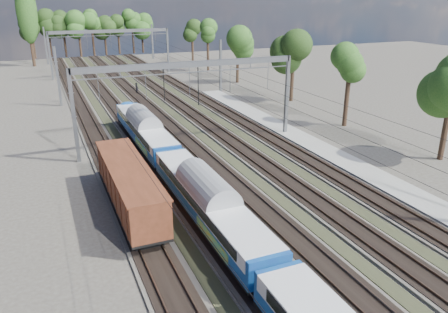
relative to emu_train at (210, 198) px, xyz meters
name	(u,v)px	position (x,y,z in m)	size (l,w,h in m)	color
track_bed	(155,113)	(4.50, 32.00, -2.17)	(21.00, 130.00, 0.34)	#47423A
platform	(342,160)	(16.50, 7.00, -2.12)	(3.00, 70.00, 0.30)	gray
catenary	(142,59)	(4.83, 39.69, 4.13)	(25.65, 130.00, 9.00)	slate
tree_belt	(123,27)	(10.67, 84.32, 5.93)	(39.47, 101.82, 11.83)	black
poplar	(27,12)	(-10.00, 85.00, 9.62)	(4.40, 4.40, 19.04)	black
emu_train	(210,198)	(0.00, 0.00, 0.00)	(2.63, 55.81, 3.85)	black
freight_boxcar	(129,185)	(-4.50, 4.64, -0.15)	(2.78, 13.44, 3.46)	black
worker	(137,88)	(5.06, 45.95, -1.35)	(0.67, 0.44, 1.83)	black
signal_near	(164,79)	(7.68, 38.65, 1.24)	(0.39, 0.35, 5.54)	black
signal_far	(198,77)	(11.60, 34.28, 1.85)	(0.41, 0.38, 6.51)	black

